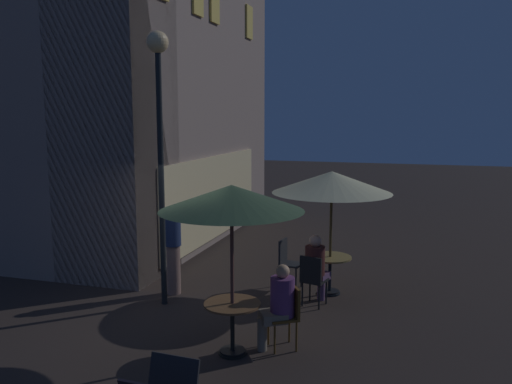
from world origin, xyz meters
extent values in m
plane|color=#2E2521|center=(0.00, 0.00, 0.00)|extent=(60.00, 60.00, 0.00)
cube|color=gray|center=(5.57, 2.28, 4.20)|extent=(8.61, 1.91, 8.40)
cube|color=gray|center=(2.22, 4.38, 4.20)|extent=(1.91, 6.11, 8.40)
cube|color=#F1CD57|center=(5.31, 1.30, 6.08)|extent=(0.55, 0.06, 0.95)
cube|color=#F1CD57|center=(8.11, 1.30, 6.08)|extent=(0.55, 0.06, 0.95)
cube|color=beige|center=(5.14, 1.29, 1.25)|extent=(6.02, 0.08, 2.10)
cylinder|color=black|center=(0.82, 0.55, 2.22)|extent=(0.10, 0.10, 4.43)
sphere|color=#FCCF8B|center=(0.82, 0.55, 4.54)|extent=(0.37, 0.37, 0.37)
cylinder|color=black|center=(2.22, -2.18, 0.01)|extent=(0.40, 0.40, 0.03)
cylinder|color=black|center=(2.22, -2.18, 0.35)|extent=(0.06, 0.06, 0.69)
cylinder|color=olive|center=(2.22, -2.18, 0.71)|extent=(0.80, 0.80, 0.03)
cylinder|color=black|center=(-0.68, -1.27, 0.01)|extent=(0.40, 0.40, 0.03)
cylinder|color=black|center=(-0.68, -1.27, 0.36)|extent=(0.06, 0.06, 0.72)
cylinder|color=brown|center=(-0.68, -1.27, 0.73)|extent=(0.80, 0.80, 0.03)
cylinder|color=black|center=(2.22, -2.18, 0.03)|extent=(0.36, 0.36, 0.06)
cylinder|color=#493C20|center=(2.22, -2.18, 1.14)|extent=(0.05, 0.05, 2.27)
cone|color=beige|center=(2.22, -2.18, 2.13)|extent=(2.20, 2.20, 0.40)
cylinder|color=black|center=(-0.68, -1.27, 0.03)|extent=(0.36, 0.36, 0.06)
cylinder|color=#51302A|center=(-0.68, -1.27, 1.18)|extent=(0.05, 0.05, 2.36)
cone|color=#344D31|center=(-0.68, -1.27, 2.23)|extent=(1.99, 1.99, 0.36)
cylinder|color=black|center=(2.45, -1.58, 0.23)|extent=(0.03, 0.03, 0.46)
cylinder|color=black|center=(2.15, -1.55, 0.23)|extent=(0.03, 0.03, 0.46)
cylinder|color=black|center=(2.49, -1.28, 0.23)|extent=(0.03, 0.03, 0.46)
cylinder|color=black|center=(2.18, -1.24, 0.23)|extent=(0.03, 0.03, 0.46)
cube|color=black|center=(2.32, -1.41, 0.48)|extent=(0.43, 0.43, 0.04)
cube|color=black|center=(2.34, -1.24, 0.73)|extent=(0.39, 0.09, 0.46)
cylinder|color=black|center=(1.73, -1.90, 0.22)|extent=(0.03, 0.03, 0.44)
cylinder|color=black|center=(1.66, -2.21, 0.22)|extent=(0.03, 0.03, 0.44)
cylinder|color=black|center=(1.42, -1.82, 0.22)|extent=(0.03, 0.03, 0.44)
cylinder|color=black|center=(1.35, -2.14, 0.22)|extent=(0.03, 0.03, 0.44)
cube|color=black|center=(1.54, -2.02, 0.46)|extent=(0.48, 0.48, 0.04)
cube|color=black|center=(1.37, -1.98, 0.70)|extent=(0.13, 0.40, 0.45)
cylinder|color=brown|center=(-0.52, -1.84, 0.23)|extent=(0.03, 0.03, 0.45)
cylinder|color=brown|center=(-0.24, -1.67, 0.23)|extent=(0.03, 0.03, 0.45)
cylinder|color=brown|center=(-0.35, -2.12, 0.23)|extent=(0.03, 0.03, 0.45)
cylinder|color=brown|center=(-0.07, -1.95, 0.23)|extent=(0.03, 0.03, 0.45)
cube|color=brown|center=(-0.30, -1.90, 0.47)|extent=(0.56, 0.56, 0.04)
cube|color=brown|center=(-0.20, -2.05, 0.70)|extent=(0.36, 0.25, 0.43)
cube|color=#5B3F61|center=(1.68, -2.05, 0.49)|extent=(0.43, 0.42, 0.14)
cylinder|color=#5B3F61|center=(1.83, -2.09, 0.24)|extent=(0.14, 0.14, 0.49)
cylinder|color=#471F1C|center=(1.54, -2.02, 0.78)|extent=(0.35, 0.35, 0.58)
sphere|color=tan|center=(1.54, -2.02, 1.17)|extent=(0.22, 0.22, 0.22)
cube|color=#766B59|center=(-0.37, -1.78, 0.49)|extent=(0.49, 0.49, 0.14)
cylinder|color=#766B59|center=(-0.45, -1.64, 0.24)|extent=(0.14, 0.14, 0.49)
cylinder|color=#603568|center=(-0.30, -1.90, 0.77)|extent=(0.35, 0.35, 0.57)
sphere|color=tan|center=(-0.30, -1.90, 1.15)|extent=(0.20, 0.20, 0.20)
cylinder|color=#826359|center=(1.37, 0.63, 0.47)|extent=(0.26, 0.26, 0.93)
cylinder|color=navy|center=(1.37, 0.63, 1.21)|extent=(0.30, 0.30, 0.56)
sphere|color=beige|center=(1.37, 0.63, 1.59)|extent=(0.21, 0.21, 0.21)
camera|label=1|loc=(-7.23, -3.63, 3.34)|focal=36.57mm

